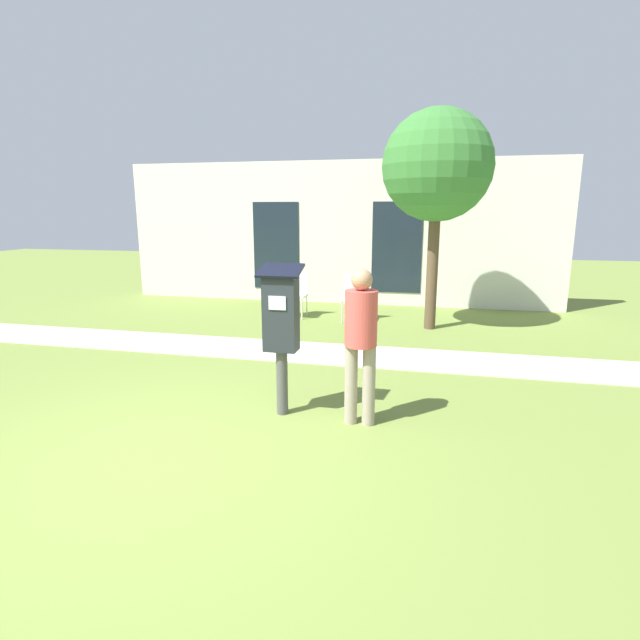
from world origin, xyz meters
name	(u,v)px	position (x,y,z in m)	size (l,w,h in m)	color
ground_plane	(156,464)	(0.00, 0.00, 0.00)	(40.00, 40.00, 0.00)	olive
sidewalk	(281,350)	(0.00, 3.58, 0.01)	(12.00, 1.10, 0.02)	beige
building_facade	(336,233)	(0.00, 7.87, 1.60)	(10.00, 0.26, 3.20)	silver
parking_meter	(281,320)	(0.73, 1.29, 1.02)	(0.44, 0.31, 1.59)	#4C4C4C
person_standing	(361,335)	(1.57, 1.22, 0.93)	(0.32, 0.32, 1.58)	gray
outdoor_chair_left	(296,291)	(-0.46, 6.12, 0.53)	(0.44, 0.44, 0.90)	white
outdoor_chair_middle	(355,294)	(0.75, 5.99, 0.53)	(0.44, 0.44, 0.90)	white
tree	(437,167)	(2.20, 5.64, 2.84)	(1.90, 1.90, 3.82)	brown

